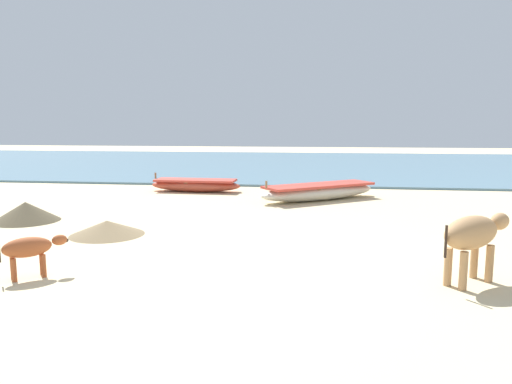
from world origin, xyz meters
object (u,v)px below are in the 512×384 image
Objects in this scene: cow_adult_tan at (473,235)px; calf_near_rust at (30,249)px; fishing_boat_0 at (196,185)px; fishing_boat_2 at (319,191)px.

calf_near_rust is at bearing 144.16° from cow_adult_tan.
cow_adult_tan reaches higher than fishing_boat_0.
fishing_boat_2 is 7.54m from cow_adult_tan.
calf_near_rust is (-4.08, -7.83, 0.17)m from fishing_boat_2.
calf_near_rust is at bearing 91.56° from fishing_boat_0.
fishing_boat_2 is 8.83m from calf_near_rust.
fishing_boat_2 is 4.66× the size of calf_near_rust.
cow_adult_tan is 1.59× the size of calf_near_rust.
fishing_boat_2 is at bearing 21.37° from calf_near_rust.
fishing_boat_2 reaches higher than calf_near_rust.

